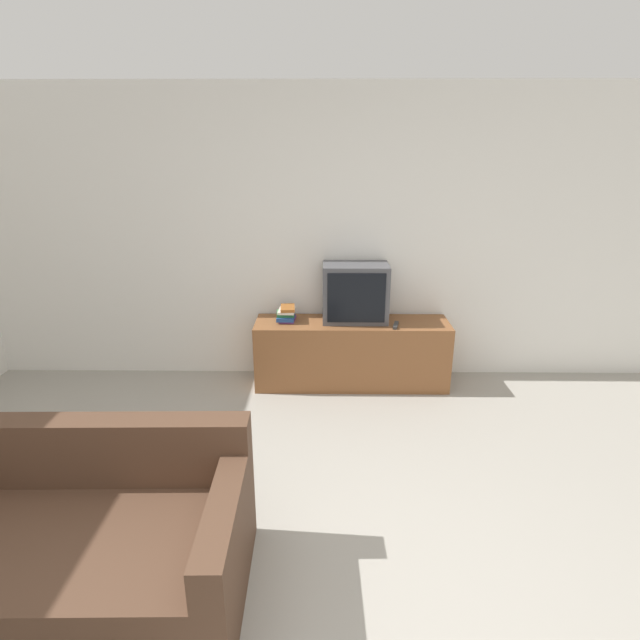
{
  "coord_description": "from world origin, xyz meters",
  "views": [
    {
      "loc": [
        0.12,
        -1.45,
        2.07
      ],
      "look_at": [
        0.08,
        2.28,
        0.78
      ],
      "focal_mm": 28.0,
      "sensor_mm": 36.0,
      "label": 1
    }
  ],
  "objects_px": {
    "tv_stand": "(351,353)",
    "remote_on_stand": "(396,325)",
    "couch": "(70,548)",
    "book_stack": "(287,314)",
    "television": "(355,293)"
  },
  "relations": [
    {
      "from": "television",
      "to": "remote_on_stand",
      "type": "bearing_deg",
      "value": -26.17
    },
    {
      "from": "television",
      "to": "couch",
      "type": "relative_size",
      "value": 0.34
    },
    {
      "from": "television",
      "to": "remote_on_stand",
      "type": "relative_size",
      "value": 3.35
    },
    {
      "from": "tv_stand",
      "to": "book_stack",
      "type": "distance_m",
      "value": 0.69
    },
    {
      "from": "tv_stand",
      "to": "couch",
      "type": "bearing_deg",
      "value": -122.12
    },
    {
      "from": "book_stack",
      "to": "remote_on_stand",
      "type": "height_order",
      "value": "book_stack"
    },
    {
      "from": "tv_stand",
      "to": "remote_on_stand",
      "type": "height_order",
      "value": "remote_on_stand"
    },
    {
      "from": "couch",
      "to": "remote_on_stand",
      "type": "bearing_deg",
      "value": 49.07
    },
    {
      "from": "book_stack",
      "to": "television",
      "type": "bearing_deg",
      "value": 2.57
    },
    {
      "from": "tv_stand",
      "to": "book_stack",
      "type": "xyz_separation_m",
      "value": [
        -0.59,
        0.02,
        0.37
      ]
    },
    {
      "from": "television",
      "to": "book_stack",
      "type": "height_order",
      "value": "television"
    },
    {
      "from": "book_stack",
      "to": "remote_on_stand",
      "type": "bearing_deg",
      "value": -8.5
    },
    {
      "from": "tv_stand",
      "to": "remote_on_stand",
      "type": "xyz_separation_m",
      "value": [
        0.37,
        -0.12,
        0.31
      ]
    },
    {
      "from": "television",
      "to": "book_stack",
      "type": "distance_m",
      "value": 0.64
    },
    {
      "from": "couch",
      "to": "book_stack",
      "type": "relative_size",
      "value": 7.43
    }
  ]
}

